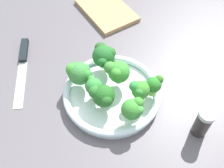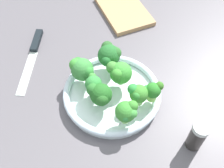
{
  "view_description": "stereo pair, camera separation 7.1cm",
  "coord_description": "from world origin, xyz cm",
  "px_view_note": "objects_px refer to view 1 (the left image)",
  "views": [
    {
      "loc": [
        42.22,
        -9.16,
        63.29
      ],
      "look_at": [
        0.1,
        -3.63,
        6.37
      ],
      "focal_mm": 42.85,
      "sensor_mm": 36.0,
      "label": 1
    },
    {
      "loc": [
        42.55,
        -2.07,
        63.29
      ],
      "look_at": [
        0.1,
        -3.63,
        6.37
      ],
      "focal_mm": 42.85,
      "sensor_mm": 36.0,
      "label": 2
    }
  ],
  "objects_px": {
    "broccoli_floret_2": "(118,72)",
    "cutting_board": "(106,10)",
    "broccoli_floret_5": "(154,85)",
    "knife": "(23,62)",
    "broccoli_floret_3": "(139,90)",
    "broccoli_floret_4": "(133,109)",
    "pepper_shaker": "(203,123)",
    "broccoli_floret_7": "(94,87)",
    "broccoli_floret_6": "(104,56)",
    "bowl": "(112,94)",
    "broccoli_floret_0": "(79,73)",
    "broccoli_floret_1": "(102,96)"
  },
  "relations": [
    {
      "from": "broccoli_floret_2",
      "to": "cutting_board",
      "type": "relative_size",
      "value": 0.33
    },
    {
      "from": "broccoli_floret_2",
      "to": "broccoli_floret_5",
      "type": "relative_size",
      "value": 1.22
    },
    {
      "from": "broccoli_floret_5",
      "to": "knife",
      "type": "xyz_separation_m",
      "value": [
        -0.19,
        -0.37,
        -0.06
      ]
    },
    {
      "from": "broccoli_floret_3",
      "to": "broccoli_floret_4",
      "type": "bearing_deg",
      "value": -24.55
    },
    {
      "from": "broccoli_floret_3",
      "to": "pepper_shaker",
      "type": "distance_m",
      "value": 0.18
    },
    {
      "from": "broccoli_floret_7",
      "to": "pepper_shaker",
      "type": "height_order",
      "value": "same"
    },
    {
      "from": "broccoli_floret_5",
      "to": "pepper_shaker",
      "type": "xyz_separation_m",
      "value": [
        0.11,
        0.1,
        -0.02
      ]
    },
    {
      "from": "broccoli_floret_3",
      "to": "broccoli_floret_6",
      "type": "distance_m",
      "value": 0.15
    },
    {
      "from": "bowl",
      "to": "pepper_shaker",
      "type": "relative_size",
      "value": 2.93
    },
    {
      "from": "broccoli_floret_3",
      "to": "cutting_board",
      "type": "bearing_deg",
      "value": -174.85
    },
    {
      "from": "broccoli_floret_0",
      "to": "broccoli_floret_4",
      "type": "xyz_separation_m",
      "value": [
        0.14,
        0.13,
        0.0
      ]
    },
    {
      "from": "bowl",
      "to": "broccoli_floret_2",
      "type": "xyz_separation_m",
      "value": [
        -0.03,
        0.02,
        0.06
      ]
    },
    {
      "from": "broccoli_floret_6",
      "to": "pepper_shaker",
      "type": "height_order",
      "value": "broccoli_floret_6"
    },
    {
      "from": "broccoli_floret_3",
      "to": "broccoli_floret_4",
      "type": "relative_size",
      "value": 0.91
    },
    {
      "from": "broccoli_floret_0",
      "to": "broccoli_floret_7",
      "type": "height_order",
      "value": "broccoli_floret_0"
    },
    {
      "from": "broccoli_floret_0",
      "to": "broccoli_floret_7",
      "type": "xyz_separation_m",
      "value": [
        0.05,
        0.04,
        -0.0
      ]
    },
    {
      "from": "broccoli_floret_5",
      "to": "knife",
      "type": "height_order",
      "value": "broccoli_floret_5"
    },
    {
      "from": "broccoli_floret_4",
      "to": "broccoli_floret_1",
      "type": "bearing_deg",
      "value": -126.82
    },
    {
      "from": "broccoli_floret_7",
      "to": "knife",
      "type": "distance_m",
      "value": 0.28
    },
    {
      "from": "broccoli_floret_3",
      "to": "cutting_board",
      "type": "relative_size",
      "value": 0.29
    },
    {
      "from": "broccoli_floret_4",
      "to": "broccoli_floret_6",
      "type": "xyz_separation_m",
      "value": [
        -0.19,
        -0.05,
        -0.0
      ]
    },
    {
      "from": "broccoli_floret_4",
      "to": "broccoli_floret_2",
      "type": "bearing_deg",
      "value": -170.17
    },
    {
      "from": "broccoli_floret_2",
      "to": "knife",
      "type": "xyz_separation_m",
      "value": [
        -0.14,
        -0.28,
        -0.07
      ]
    },
    {
      "from": "broccoli_floret_3",
      "to": "broccoli_floret_1",
      "type": "bearing_deg",
      "value": -86.79
    },
    {
      "from": "broccoli_floret_2",
      "to": "knife",
      "type": "height_order",
      "value": "broccoli_floret_2"
    },
    {
      "from": "broccoli_floret_4",
      "to": "bowl",
      "type": "bearing_deg",
      "value": -156.49
    },
    {
      "from": "broccoli_floret_7",
      "to": "broccoli_floret_0",
      "type": "bearing_deg",
      "value": -143.62
    },
    {
      "from": "broccoli_floret_3",
      "to": "broccoli_floret_6",
      "type": "height_order",
      "value": "broccoli_floret_6"
    },
    {
      "from": "pepper_shaker",
      "to": "broccoli_floret_5",
      "type": "bearing_deg",
      "value": -138.3
    },
    {
      "from": "bowl",
      "to": "knife",
      "type": "xyz_separation_m",
      "value": [
        -0.17,
        -0.26,
        -0.01
      ]
    },
    {
      "from": "broccoli_floret_0",
      "to": "pepper_shaker",
      "type": "xyz_separation_m",
      "value": [
        0.18,
        0.29,
        -0.02
      ]
    },
    {
      "from": "broccoli_floret_1",
      "to": "pepper_shaker",
      "type": "relative_size",
      "value": 0.72
    },
    {
      "from": "broccoli_floret_2",
      "to": "pepper_shaker",
      "type": "distance_m",
      "value": 0.25
    },
    {
      "from": "pepper_shaker",
      "to": "broccoli_floret_4",
      "type": "bearing_deg",
      "value": -104.29
    },
    {
      "from": "broccoli_floret_3",
      "to": "broccoli_floret_6",
      "type": "relative_size",
      "value": 0.81
    },
    {
      "from": "broccoli_floret_6",
      "to": "bowl",
      "type": "bearing_deg",
      "value": 6.79
    },
    {
      "from": "broccoli_floret_1",
      "to": "broccoli_floret_5",
      "type": "height_order",
      "value": "broccoli_floret_1"
    },
    {
      "from": "broccoli_floret_0",
      "to": "knife",
      "type": "xyz_separation_m",
      "value": [
        -0.12,
        -0.17,
        -0.07
      ]
    },
    {
      "from": "broccoli_floret_5",
      "to": "bowl",
      "type": "bearing_deg",
      "value": -101.25
    },
    {
      "from": "bowl",
      "to": "broccoli_floret_3",
      "type": "xyz_separation_m",
      "value": [
        0.03,
        0.07,
        0.05
      ]
    },
    {
      "from": "broccoli_floret_3",
      "to": "knife",
      "type": "bearing_deg",
      "value": -121.47
    },
    {
      "from": "broccoli_floret_0",
      "to": "broccoli_floret_5",
      "type": "xyz_separation_m",
      "value": [
        0.06,
        0.19,
        -0.0
      ]
    },
    {
      "from": "knife",
      "to": "pepper_shaker",
      "type": "distance_m",
      "value": 0.56
    },
    {
      "from": "broccoli_floret_5",
      "to": "broccoli_floret_7",
      "type": "height_order",
      "value": "same"
    },
    {
      "from": "broccoli_floret_3",
      "to": "broccoli_floret_6",
      "type": "bearing_deg",
      "value": -148.64
    },
    {
      "from": "broccoli_floret_4",
      "to": "broccoli_floret_6",
      "type": "bearing_deg",
      "value": -164.56
    },
    {
      "from": "broccoli_floret_6",
      "to": "broccoli_floret_5",
      "type": "bearing_deg",
      "value": 45.94
    },
    {
      "from": "broccoli_floret_7",
      "to": "pepper_shaker",
      "type": "bearing_deg",
      "value": 63.37
    },
    {
      "from": "broccoli_floret_1",
      "to": "broccoli_floret_2",
      "type": "bearing_deg",
      "value": 144.78
    },
    {
      "from": "knife",
      "to": "broccoli_floret_4",
      "type": "bearing_deg",
      "value": 49.33
    }
  ]
}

